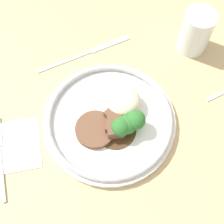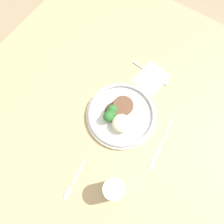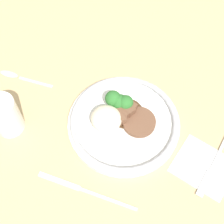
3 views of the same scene
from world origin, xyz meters
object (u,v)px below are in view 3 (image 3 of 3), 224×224
at_px(knife, 83,190).
at_px(spoon, 16,76).
at_px(fork, 211,169).
at_px(plate, 122,120).
at_px(juice_glass, 6,117).

height_order(knife, spoon, spoon).
distance_m(fork, knife, 0.29).
relative_size(plate, juice_glass, 2.64).
relative_size(plate, fork, 1.53).
relative_size(juice_glass, knife, 0.44).
xyz_separation_m(plate, fork, (-0.23, 0.01, -0.02)).
relative_size(fork, spoon, 1.15).
bearing_deg(plate, fork, 176.44).
distance_m(plate, spoon, 0.31).
height_order(fork, knife, fork).
distance_m(juice_glass, spoon, 0.16).
bearing_deg(juice_glass, knife, 166.29).
relative_size(fork, knife, 0.76).
distance_m(plate, fork, 0.23).
xyz_separation_m(juice_glass, spoon, (0.08, -0.13, -0.04)).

